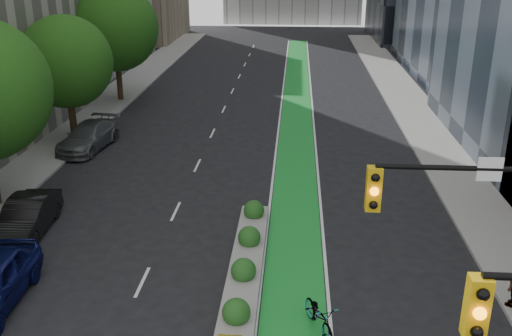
# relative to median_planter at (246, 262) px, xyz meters

# --- Properties ---
(sidewalk_left) EXTENTS (3.60, 90.00, 0.15)m
(sidewalk_left) POSITION_rel_median_planter_xyz_m (-13.00, 17.96, -0.30)
(sidewalk_left) COLOR gray
(sidewalk_left) RESTS_ON ground
(sidewalk_right) EXTENTS (3.60, 90.00, 0.15)m
(sidewalk_right) POSITION_rel_median_planter_xyz_m (10.60, 17.96, -0.30)
(sidewalk_right) COLOR gray
(sidewalk_right) RESTS_ON ground
(bike_lane_paint) EXTENTS (2.20, 70.00, 0.01)m
(bike_lane_paint) POSITION_rel_median_planter_xyz_m (1.80, 22.96, -0.37)
(bike_lane_paint) COLOR #1A9230
(bike_lane_paint) RESTS_ON ground
(tree_midfar) EXTENTS (5.60, 5.60, 7.76)m
(tree_midfar) POSITION_rel_median_planter_xyz_m (-12.20, 14.96, 4.57)
(tree_midfar) COLOR black
(tree_midfar) RESTS_ON ground
(tree_far) EXTENTS (6.60, 6.60, 9.00)m
(tree_far) POSITION_rel_median_planter_xyz_m (-12.20, 24.96, 5.32)
(tree_far) COLOR black
(tree_far) RESTS_ON ground
(median_planter) EXTENTS (1.20, 10.26, 1.10)m
(median_planter) POSITION_rel_median_planter_xyz_m (0.00, 0.00, 0.00)
(median_planter) COLOR gray
(median_planter) RESTS_ON ground
(bicycle) EXTENTS (1.44, 2.23, 1.11)m
(bicycle) POSITION_rel_median_planter_xyz_m (2.60, -3.40, 0.18)
(bicycle) COLOR gray
(bicycle) RESTS_ON ground
(parked_car_left_mid) EXTENTS (1.97, 4.72, 1.52)m
(parked_car_left_mid) POSITION_rel_median_planter_xyz_m (-9.49, 2.43, 0.39)
(parked_car_left_mid) COLOR black
(parked_car_left_mid) RESTS_ON ground
(parked_car_left_far) EXTENTS (2.83, 5.58, 1.55)m
(parked_car_left_far) POSITION_rel_median_planter_xyz_m (-10.70, 13.38, 0.40)
(parked_car_left_far) COLOR #56585A
(parked_car_left_far) RESTS_ON ground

